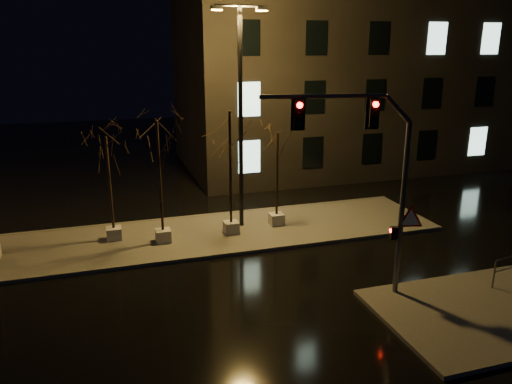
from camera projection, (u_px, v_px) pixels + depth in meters
name	position (u px, v px, depth m)	size (l,w,h in m)	color
ground	(237.00, 297.00, 17.45)	(90.00, 90.00, 0.00)	black
median	(203.00, 235.00, 22.91)	(22.00, 5.00, 0.15)	#4F4C47
sidewalk_corner	(485.00, 312.00, 16.35)	(7.00, 5.00, 0.15)	#4F4C47
building	(359.00, 58.00, 35.74)	(25.00, 12.00, 15.00)	black
tree_1	(108.00, 160.00, 21.17)	(1.80, 1.80, 4.75)	#ACA8A1
tree_2	(158.00, 149.00, 20.75)	(1.80, 1.80, 5.47)	#ACA8A1
tree_3	(230.00, 139.00, 21.67)	(1.80, 1.80, 5.75)	#ACA8A1
tree_4	(277.00, 153.00, 23.00)	(1.80, 1.80, 4.60)	#ACA8A1
traffic_signal_mast	(373.00, 167.00, 16.15)	(5.52, 1.26, 6.87)	#525359
streetlight_main	(241.00, 105.00, 22.28)	(2.48, 0.29, 9.95)	black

